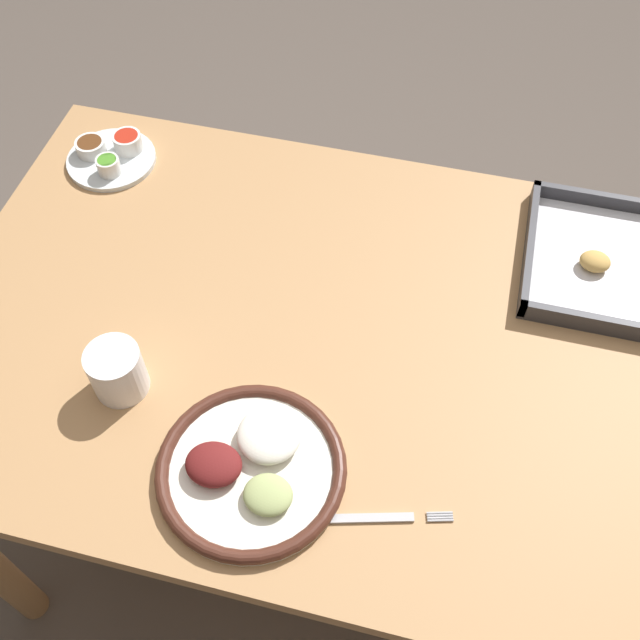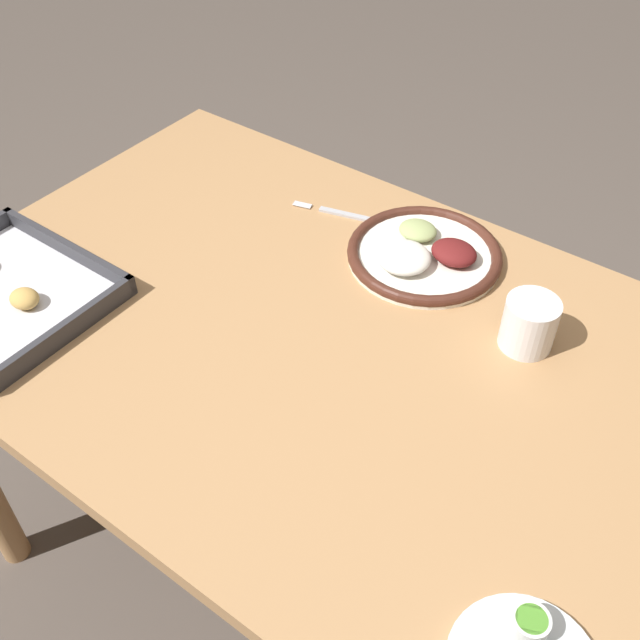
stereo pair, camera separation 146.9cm
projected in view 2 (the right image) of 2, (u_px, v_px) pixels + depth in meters
ground_plane at (315, 570)px, 1.68m from camera, size 8.00×8.00×0.00m
dining_table at (313, 378)px, 1.24m from camera, size 1.26×0.83×0.76m
dinner_plate at (424, 254)px, 1.28m from camera, size 0.27×0.27×0.04m
fork at (350, 215)px, 1.37m from camera, size 0.20×0.07×0.00m
drinking_cup at (529, 324)px, 1.11m from camera, size 0.08×0.08×0.08m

